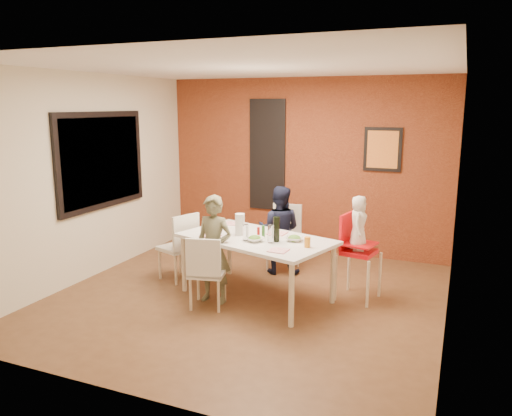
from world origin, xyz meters
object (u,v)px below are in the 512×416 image
at_px(chair_near, 206,269).
at_px(dining_table, 256,243).
at_px(paper_towel_roll, 240,224).
at_px(child_near, 214,249).
at_px(toddler, 358,223).
at_px(wine_bottle, 276,229).
at_px(chair_far, 285,233).
at_px(high_chair, 355,248).
at_px(chair_left, 181,243).
at_px(child_far, 279,230).

bearing_deg(chair_near, dining_table, -138.17).
bearing_deg(paper_towel_roll, child_near, -116.78).
relative_size(toddler, wine_bottle, 2.26).
distance_m(chair_far, high_chair, 1.38).
distance_m(chair_near, chair_far, 1.77).
bearing_deg(chair_left, child_near, 77.51).
xyz_separation_m(dining_table, child_near, (-0.40, -0.32, -0.04)).
bearing_deg(dining_table, toddler, 20.30).
relative_size(dining_table, high_chair, 1.94).
bearing_deg(dining_table, high_chair, 21.16).
distance_m(child_far, paper_towel_roll, 0.97).
relative_size(child_near, child_far, 1.05).
bearing_deg(child_far, toddler, 147.14).
bearing_deg(high_chair, toddler, -97.37).
bearing_deg(dining_table, chair_far, 92.57).
height_order(toddler, wine_bottle, toddler).
xyz_separation_m(chair_near, chair_left, (-0.75, 0.71, 0.03)).
height_order(dining_table, wine_bottle, wine_bottle).
bearing_deg(chair_near, child_near, -99.23).
xyz_separation_m(high_chair, toddler, (0.03, -0.01, 0.31)).
relative_size(high_chair, child_near, 0.81).
relative_size(toddler, paper_towel_roll, 2.50).
bearing_deg(paper_towel_roll, high_chair, 16.67).
bearing_deg(child_far, high_chair, 147.00).
xyz_separation_m(high_chair, wine_bottle, (-0.81, -0.51, 0.27)).
bearing_deg(chair_near, paper_towel_roll, -118.82).
bearing_deg(wine_bottle, toddler, 30.59).
height_order(dining_table, child_far, child_far).
height_order(child_near, toddler, child_near).
bearing_deg(wine_bottle, child_far, 108.07).
bearing_deg(toddler, chair_far, 52.67).
bearing_deg(paper_towel_roll, wine_bottle, -12.22).
xyz_separation_m(dining_table, paper_towel_roll, (-0.22, 0.03, 0.20)).
xyz_separation_m(chair_far, paper_towel_roll, (-0.17, -1.16, 0.37)).
relative_size(dining_table, toddler, 3.08).
relative_size(child_near, wine_bottle, 4.43).
xyz_separation_m(high_chair, child_far, (-1.15, 0.52, -0.01)).
bearing_deg(child_near, dining_table, 41.60).
bearing_deg(high_chair, paper_towel_roll, 117.26).
xyz_separation_m(chair_near, high_chair, (1.48, 0.98, 0.14)).
relative_size(chair_left, paper_towel_roll, 3.49).
height_order(chair_far, chair_left, chair_far).
bearing_deg(chair_left, high_chair, 117.62).
height_order(dining_table, chair_near, chair_near).
distance_m(chair_far, paper_towel_roll, 1.23).
xyz_separation_m(dining_table, wine_bottle, (0.28, -0.08, 0.21)).
distance_m(child_near, paper_towel_roll, 0.46).
distance_m(chair_far, chair_left, 1.49).
relative_size(chair_far, chair_left, 1.00).
xyz_separation_m(chair_left, high_chair, (2.22, 0.27, 0.11)).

